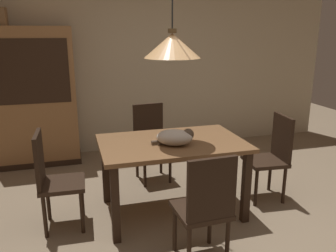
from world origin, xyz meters
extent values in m
plane|color=#847056|center=(0.00, 0.00, 0.00)|extent=(10.00, 10.00, 0.00)
cube|color=beige|center=(0.00, 2.65, 1.45)|extent=(6.40, 0.10, 2.90)
cube|color=brown|center=(-0.03, 0.52, 0.73)|extent=(1.40, 0.90, 0.04)
cube|color=black|center=(-0.65, 0.13, 0.35)|extent=(0.07, 0.07, 0.71)
cube|color=black|center=(0.59, 0.13, 0.35)|extent=(0.07, 0.07, 0.71)
cube|color=black|center=(-0.65, 0.91, 0.35)|extent=(0.07, 0.07, 0.71)
cube|color=black|center=(0.59, 0.91, 0.35)|extent=(0.07, 0.07, 0.71)
cube|color=black|center=(-1.08, 0.52, 0.43)|extent=(0.42, 0.42, 0.04)
cube|color=black|center=(-1.26, 0.53, 0.69)|extent=(0.05, 0.38, 0.48)
cylinder|color=black|center=(-0.93, 0.35, 0.21)|extent=(0.04, 0.04, 0.41)
cylinder|color=black|center=(-0.91, 0.67, 0.21)|extent=(0.04, 0.04, 0.41)
cylinder|color=black|center=(-1.25, 0.37, 0.21)|extent=(0.04, 0.04, 0.41)
cylinder|color=black|center=(-1.23, 0.69, 0.21)|extent=(0.04, 0.04, 0.41)
cube|color=black|center=(1.02, 0.52, 0.43)|extent=(0.43, 0.43, 0.04)
cube|color=black|center=(1.20, 0.51, 0.69)|extent=(0.07, 0.38, 0.48)
cylinder|color=black|center=(0.88, 0.69, 0.21)|extent=(0.04, 0.04, 0.41)
cylinder|color=black|center=(0.85, 0.37, 0.21)|extent=(0.04, 0.04, 0.41)
cylinder|color=black|center=(1.19, 0.67, 0.21)|extent=(0.04, 0.04, 0.41)
cylinder|color=black|center=(1.17, 0.35, 0.21)|extent=(0.04, 0.04, 0.41)
cube|color=black|center=(-0.03, -0.28, 0.43)|extent=(0.42, 0.42, 0.04)
cube|color=black|center=(-0.02, -0.46, 0.69)|extent=(0.38, 0.05, 0.48)
cylinder|color=black|center=(0.12, -0.11, 0.21)|extent=(0.04, 0.04, 0.41)
cylinder|color=black|center=(-0.20, -0.13, 0.21)|extent=(0.04, 0.04, 0.41)
cylinder|color=black|center=(0.14, -0.43, 0.21)|extent=(0.04, 0.04, 0.41)
cylinder|color=black|center=(-0.18, -0.45, 0.21)|extent=(0.04, 0.04, 0.41)
cube|color=black|center=(-0.03, 1.32, 0.43)|extent=(0.44, 0.44, 0.04)
cube|color=black|center=(-0.05, 1.50, 0.69)|extent=(0.38, 0.07, 0.48)
cylinder|color=black|center=(-0.17, 1.15, 0.21)|extent=(0.04, 0.04, 0.41)
cylinder|color=black|center=(0.15, 1.18, 0.21)|extent=(0.04, 0.04, 0.41)
cylinder|color=black|center=(-0.20, 1.47, 0.21)|extent=(0.04, 0.04, 0.41)
cylinder|color=black|center=(0.12, 1.50, 0.21)|extent=(0.04, 0.04, 0.41)
ellipsoid|color=beige|center=(-0.04, 0.40, 0.82)|extent=(0.40, 0.33, 0.15)
sphere|color=brown|center=(0.09, 0.38, 0.85)|extent=(0.11, 0.11, 0.11)
cylinder|color=brown|center=(-0.16, 0.46, 0.78)|extent=(0.18, 0.04, 0.04)
cone|color=#E0A86B|center=(-0.03, 0.52, 1.66)|extent=(0.52, 0.52, 0.22)
cylinder|color=#513D23|center=(-0.03, 0.52, 1.79)|extent=(0.08, 0.08, 0.04)
cube|color=olive|center=(-1.43, 2.32, 0.93)|extent=(1.10, 0.44, 1.85)
cube|color=black|center=(-1.43, 2.10, 1.29)|extent=(0.97, 0.01, 0.81)
cube|color=black|center=(-1.43, 2.32, 0.04)|extent=(1.12, 0.45, 0.08)
cube|color=brown|center=(-1.68, 2.32, 1.96)|extent=(0.06, 0.24, 0.22)
camera|label=1|loc=(-0.95, -2.56, 1.79)|focal=36.98mm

